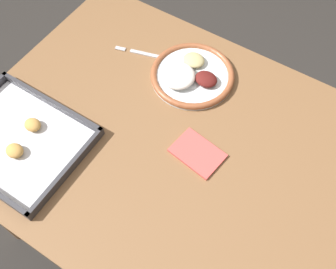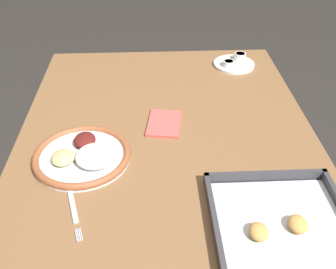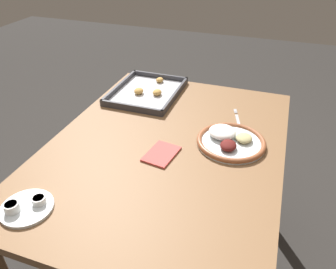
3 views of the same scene
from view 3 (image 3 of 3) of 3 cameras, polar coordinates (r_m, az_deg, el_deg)
The scene contains 7 objects.
ground_plane at distance 1.78m, azimuth -0.29°, elevation -21.35°, with size 8.00×8.00×0.00m, color #282623.
dining_table at distance 1.32m, azimuth -0.36°, elevation -5.44°, with size 1.19×0.87×0.73m.
dinner_plate at distance 1.28m, azimuth 10.76°, elevation -1.04°, with size 0.26×0.26×0.05m.
fork at distance 1.43m, azimuth 12.10°, elevation 2.28°, with size 0.19×0.07×0.00m.
saucer_plate at distance 1.08m, azimuth -23.52°, elevation -11.45°, with size 0.16×0.16×0.04m.
baking_tray at distance 1.64m, azimuth -3.64°, elevation 7.43°, with size 0.38×0.31×0.04m.
napkin at distance 1.20m, azimuth -1.16°, elevation -3.40°, with size 0.15×0.12×0.01m.
Camera 3 is at (-0.97, -0.35, 1.45)m, focal length 35.00 mm.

